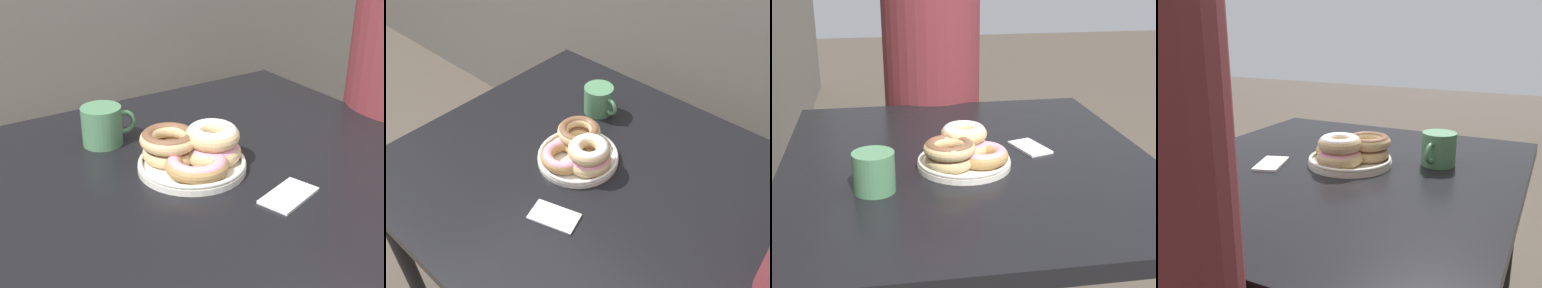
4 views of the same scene
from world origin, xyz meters
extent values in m
cube|color=black|center=(0.00, 0.32, 0.74)|extent=(1.05, 0.96, 0.04)
cylinder|color=black|center=(-0.47, -0.09, 0.36)|extent=(0.05, 0.05, 0.72)
cylinder|color=black|center=(-0.47, 0.74, 0.36)|extent=(0.05, 0.05, 0.72)
cylinder|color=black|center=(0.47, 0.74, 0.36)|extent=(0.05, 0.05, 0.72)
cylinder|color=silver|center=(-0.05, 0.34, 0.77)|extent=(0.23, 0.23, 0.01)
torus|color=silver|center=(-0.05, 0.34, 0.78)|extent=(0.23, 0.23, 0.01)
torus|color=#D6B27A|center=(-0.01, 0.34, 0.79)|extent=(0.13, 0.13, 0.04)
torus|color=pink|center=(-0.01, 0.34, 0.80)|extent=(0.12, 0.12, 0.03)
torus|color=#D6B27A|center=(-0.08, 0.38, 0.79)|extent=(0.17, 0.17, 0.03)
torus|color=brown|center=(-0.08, 0.38, 0.80)|extent=(0.16, 0.16, 0.03)
torus|color=#B2844C|center=(-0.07, 0.30, 0.79)|extent=(0.19, 0.19, 0.04)
torus|color=pink|center=(-0.07, 0.30, 0.80)|extent=(0.17, 0.17, 0.03)
torus|color=#D6B27A|center=(-0.01, 0.34, 0.83)|extent=(0.17, 0.17, 0.04)
torus|color=white|center=(-0.01, 0.34, 0.84)|extent=(0.15, 0.15, 0.03)
torus|color=#D6B27A|center=(-0.09, 0.38, 0.83)|extent=(0.18, 0.18, 0.03)
torus|color=brown|center=(-0.09, 0.38, 0.83)|extent=(0.17, 0.17, 0.03)
cylinder|color=#4C7F56|center=(-0.16, 0.56, 0.81)|extent=(0.09, 0.09, 0.09)
cylinder|color=#382114|center=(-0.16, 0.56, 0.85)|extent=(0.08, 0.08, 0.00)
torus|color=#4C7F56|center=(-0.11, 0.56, 0.81)|extent=(0.06, 0.02, 0.06)
cube|color=white|center=(0.05, 0.14, 0.77)|extent=(0.14, 0.10, 0.01)
camera|label=1|loc=(-0.60, -0.51, 1.31)|focal=50.00mm
camera|label=2|loc=(0.56, -0.33, 1.61)|focal=40.00mm
camera|label=3|loc=(-1.27, 0.54, 1.28)|focal=50.00mm
camera|label=4|loc=(0.97, 0.85, 1.13)|focal=40.00mm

